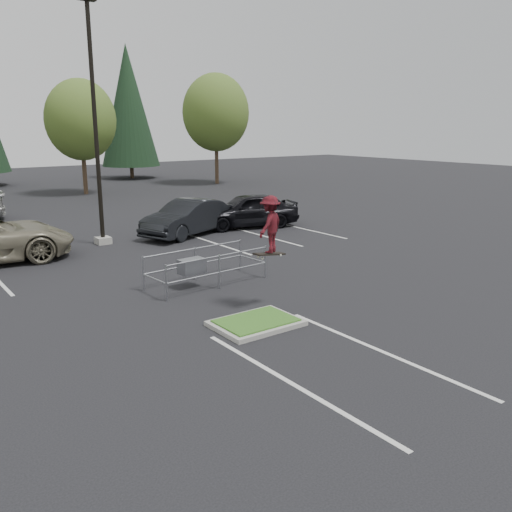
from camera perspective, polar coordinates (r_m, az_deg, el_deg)
ground at (r=14.20m, az=0.01°, el=-7.32°), size 120.00×120.00×0.00m
grass_median at (r=14.17m, az=0.01°, el=-7.03°), size 2.20×1.60×0.16m
stall_lines at (r=18.63m, az=-14.50°, el=-2.62°), size 22.62×17.60×0.01m
light_pole at (r=24.17m, az=-16.48°, el=11.86°), size 0.70×0.60×10.12m
decid_c at (r=42.81m, az=-17.98°, el=13.23°), size 5.12×5.12×8.38m
decid_d at (r=48.49m, az=-4.27°, el=14.58°), size 5.76×5.76×9.43m
conif_c at (r=54.76m, az=-13.28°, el=15.14°), size 5.50×5.50×12.50m
cart_corral at (r=17.43m, az=-6.39°, el=-1.00°), size 4.04×1.70×1.12m
skateboarder at (r=15.02m, az=1.43°, el=3.31°), size 1.19×0.99×1.73m
car_r_charc at (r=25.74m, az=-7.14°, el=4.04°), size 5.35×3.44×1.67m
car_r_black at (r=27.59m, az=-0.78°, el=4.86°), size 5.47×3.34×1.74m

